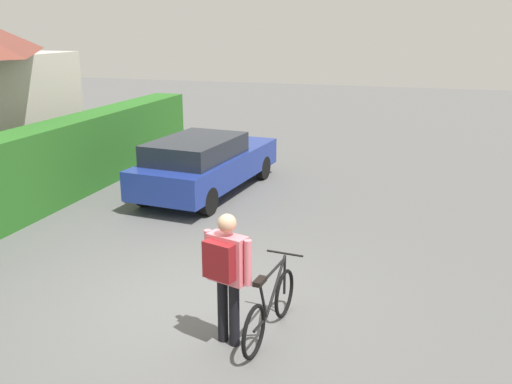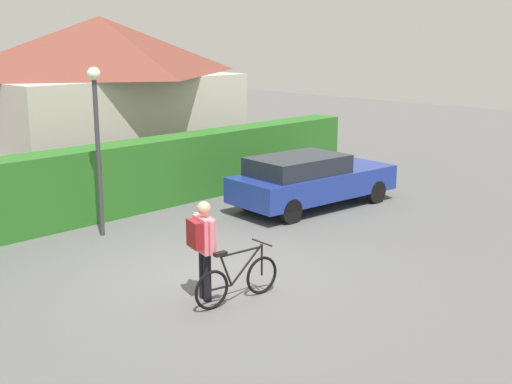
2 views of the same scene
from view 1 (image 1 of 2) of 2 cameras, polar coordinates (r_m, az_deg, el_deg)
ground_plane at (r=7.95m, az=-6.28°, el=-11.62°), size 60.00×60.00×0.00m
parked_car_near at (r=12.83m, az=-5.21°, el=3.02°), size 4.59×2.14×1.37m
bicycle at (r=7.09m, az=1.46°, el=-11.83°), size 1.70×0.50×0.92m
person_rider at (r=6.63m, az=-3.09°, el=-7.75°), size 0.45×0.65×1.68m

